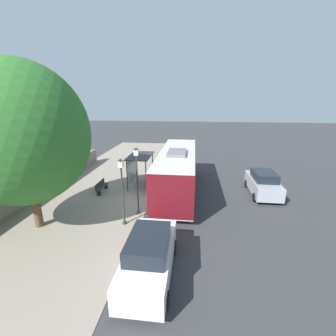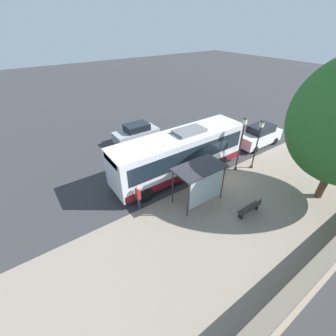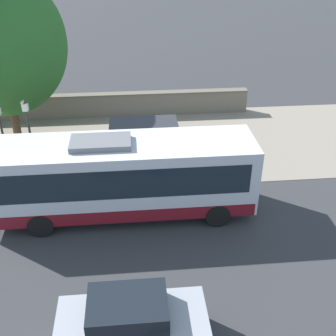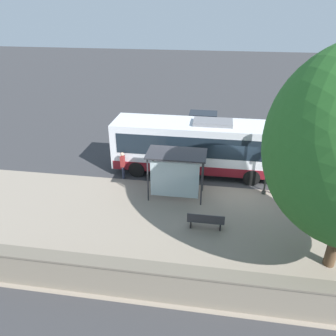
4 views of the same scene
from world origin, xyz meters
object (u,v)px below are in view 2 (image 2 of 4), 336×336
Objects in this scene: pedestrian at (138,196)px; street_lamp_far at (241,141)px; bus_shelter at (201,174)px; bench at (250,208)px; parked_car_behind_bus at (259,136)px; parked_car_far_lane at (136,134)px; street_lamp_near at (258,141)px; bus at (180,153)px.

street_lamp_far reaches higher than pedestrian.
bus_shelter is 1.81× the size of pedestrian.
pedestrian is 0.99× the size of bench.
bench is at bearing 140.28° from street_lamp_far.
bench is at bearing 123.78° from parked_car_behind_bus.
pedestrian is 0.41× the size of parked_car_far_lane.
parked_car_far_lane is (9.28, 5.42, -1.48)m from street_lamp_near.
bench is 0.38× the size of parked_car_behind_bus.
bench is at bearing -129.23° from pedestrian.
parked_car_far_lane is (6.57, 0.19, -0.89)m from bus.
bus is at bearing 62.58° from street_lamp_near.
bus is at bearing 7.67° from bench.
pedestrian reaches higher than bench.
bench is (-2.61, -1.79, -1.72)m from bus_shelter.
street_lamp_near is 1.43m from street_lamp_far.
bench is (-4.30, -5.27, -0.56)m from pedestrian.
bus is 5.93m from street_lamp_near.
parked_car_behind_bus is at bearing -59.07° from street_lamp_near.
street_lamp_far is 9.81m from parked_car_far_lane.
parked_car_far_lane is at bearing 30.30° from street_lamp_near.
parked_car_far_lane is at bearing 25.15° from street_lamp_far.
street_lamp_near reaches higher than bench.
bus_shelter is at bearing 103.10° from street_lamp_far.
bus is 6.14m from bench.
bus is 6.04× the size of pedestrian.
bus is 4.82m from pedestrian.
parked_car_far_lane is at bearing 1.63° from bus.
bus_shelter is at bearing 163.42° from bus.
pedestrian is at bearing 64.09° from bus_shelter.
bus_shelter is 0.75× the size of parked_car_far_lane.
bus_shelter is 10.46m from parked_car_behind_bus.
street_lamp_near reaches higher than bus_shelter.
bus_shelter is at bearing -115.91° from pedestrian.
street_lamp_far is at bearing 108.77° from parked_car_behind_bus.
parked_car_far_lane reaches higher than bench.
street_lamp_far is (-0.55, -8.39, 1.56)m from pedestrian.
pedestrian is at bearing 86.27° from street_lamp_far.
parked_car_behind_bus is (5.48, -8.19, 0.47)m from bench.
street_lamp_near is (-1.08, -9.71, 1.36)m from pedestrian.
street_lamp_near is 0.95× the size of parked_car_far_lane.
bus is at bearing 87.04° from parked_car_behind_bus.
parked_car_behind_bus reaches higher than pedestrian.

